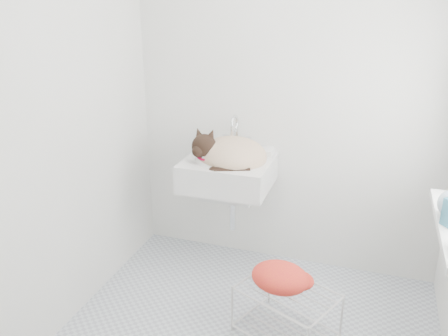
% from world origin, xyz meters
% --- Properties ---
extents(back_wall, '(2.20, 0.02, 2.50)m').
position_xyz_m(back_wall, '(0.00, 1.00, 1.25)').
color(back_wall, white).
rests_on(back_wall, ground).
extents(left_wall, '(0.02, 2.00, 2.50)m').
position_xyz_m(left_wall, '(-1.10, 0.00, 1.25)').
color(left_wall, white).
rests_on(left_wall, ground).
extents(sink, '(0.59, 0.52, 0.24)m').
position_xyz_m(sink, '(-0.35, 0.74, 0.85)').
color(sink, white).
rests_on(sink, back_wall).
extents(faucet, '(0.22, 0.15, 0.22)m').
position_xyz_m(faucet, '(-0.35, 0.92, 0.99)').
color(faucet, silver).
rests_on(faucet, sink).
extents(cat, '(0.51, 0.43, 0.31)m').
position_xyz_m(cat, '(-0.34, 0.72, 0.89)').
color(cat, beige).
rests_on(cat, sink).
extents(wire_rack, '(0.63, 0.55, 0.31)m').
position_xyz_m(wire_rack, '(0.21, 0.14, 0.15)').
color(wire_rack, silver).
rests_on(wire_rack, floor).
extents(towel, '(0.38, 0.30, 0.14)m').
position_xyz_m(towel, '(0.16, 0.15, 0.34)').
color(towel, '#E55016').
rests_on(towel, wire_rack).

